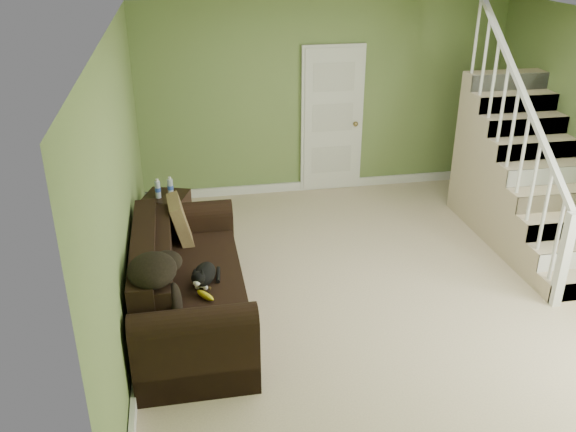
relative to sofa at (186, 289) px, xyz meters
name	(u,v)px	position (x,y,z in m)	size (l,w,h in m)	color
floor	(384,287)	(2.02, 0.23, -0.34)	(5.00, 5.50, 0.01)	tan
ceiling	(404,27)	(2.02, 0.23, 2.26)	(5.00, 5.50, 0.01)	white
wall_back	(325,98)	(2.02, 2.98, 0.96)	(5.00, 0.04, 2.60)	olive
wall_front	(562,345)	(2.02, -2.52, 0.96)	(5.00, 0.04, 2.60)	olive
wall_left	(122,188)	(-0.48, 0.23, 0.96)	(0.04, 5.50, 2.60)	olive
baseboard_back	(323,184)	(2.02, 2.95, -0.28)	(5.00, 0.04, 0.12)	white
baseboard_left	(140,306)	(-0.45, 0.23, -0.28)	(0.04, 5.50, 0.12)	white
door	(332,120)	(2.12, 2.94, 0.66)	(0.86, 0.12, 2.02)	white
staircase	(522,182)	(4.01, 1.20, 0.30)	(1.00, 2.51, 2.82)	tan
sofa	(186,289)	(0.00, 0.00, 0.00)	(0.98, 2.27, 0.90)	black
side_table	(167,217)	(-0.17, 1.74, -0.05)	(0.60, 0.60, 0.80)	black
cat	(205,275)	(0.18, -0.19, 0.24)	(0.29, 0.51, 0.24)	black
banana	(205,295)	(0.16, -0.42, 0.17)	(0.06, 0.21, 0.06)	yellow
throw_pillow	(180,221)	(-0.01, 0.77, 0.34)	(0.12, 0.47, 0.47)	#4F381F
throw_blanket	(152,270)	(-0.24, -0.63, 0.59)	(0.38, 0.51, 0.21)	black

